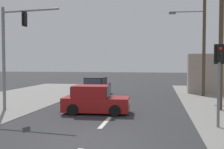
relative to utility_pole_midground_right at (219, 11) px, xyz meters
name	(u,v)px	position (x,y,z in m)	size (l,w,h in m)	color
ground_plane	(88,141)	(-5.84, -7.32, -5.74)	(140.00, 140.00, 0.00)	#303033
lane_dash_mid	(105,122)	(-5.84, -4.32, -5.74)	(0.20, 2.40, 0.01)	silver
lane_dash_far	(121,105)	(-5.84, 0.68, -5.74)	(0.20, 2.40, 0.01)	silver
utility_pole_midground_right	(219,11)	(0.00, 0.00, 0.00)	(3.78, 0.28, 10.74)	#4C3D2B
utility_pole_background_right	(202,33)	(0.10, 6.65, -0.50)	(3.78, 0.43, 9.77)	#4C3D2B
traffic_signal_mast	(11,44)	(-11.80, -2.27, -1.91)	(3.68, 0.52, 6.00)	slate
pedestal_signal_right_kerb	(219,71)	(-0.89, -4.43, -3.33)	(0.44, 0.30, 3.56)	slate
hatchback_receding_far	(95,100)	(-6.87, -2.19, -5.04)	(3.72, 1.94, 1.53)	maroon
sedan_oncoming_near	(96,87)	(-8.71, 5.52, -5.04)	(1.95, 4.27, 1.56)	black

